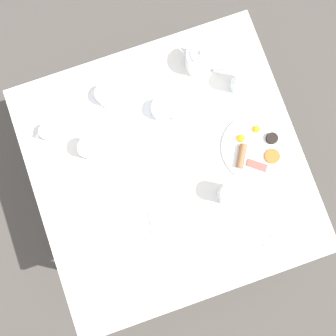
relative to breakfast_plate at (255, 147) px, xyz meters
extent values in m
plane|color=#4C4742|center=(0.36, -0.04, -0.77)|extent=(8.00, 8.00, 0.00)
cube|color=silver|center=(0.36, -0.04, -0.02)|extent=(1.09, 1.07, 0.03)
cylinder|color=brown|center=(-0.13, -0.52, -0.40)|extent=(0.04, 0.04, 0.73)
cylinder|color=brown|center=(0.86, -0.52, -0.40)|extent=(0.04, 0.04, 0.73)
cylinder|color=brown|center=(-0.13, 0.45, -0.40)|extent=(0.04, 0.04, 0.73)
cylinder|color=brown|center=(0.86, 0.45, -0.40)|extent=(0.04, 0.04, 0.73)
cylinder|color=white|center=(0.00, 0.00, 0.00)|extent=(0.28, 0.28, 0.01)
cylinder|color=white|center=(-0.03, -0.07, 0.00)|extent=(0.07, 0.07, 0.00)
sphere|color=yellow|center=(-0.03, -0.07, 0.02)|extent=(0.03, 0.03, 0.03)
cylinder|color=white|center=(0.05, -0.05, 0.00)|extent=(0.06, 0.06, 0.00)
sphere|color=yellow|center=(0.05, -0.05, 0.02)|extent=(0.03, 0.03, 0.03)
cylinder|color=brown|center=(0.07, 0.02, 0.02)|extent=(0.08, 0.10, 0.03)
cube|color=#B74C42|center=(0.02, 0.07, 0.01)|extent=(0.08, 0.08, 0.01)
cylinder|color=#D16023|center=(-0.05, 0.06, 0.01)|extent=(0.06, 0.06, 0.01)
cylinder|color=black|center=(-0.07, -0.01, 0.01)|extent=(0.05, 0.05, 0.02)
cylinder|color=white|center=(0.10, -0.41, 0.04)|extent=(0.12, 0.12, 0.10)
cylinder|color=white|center=(0.10, -0.41, 0.10)|extent=(0.08, 0.08, 0.01)
sphere|color=white|center=(0.10, -0.41, 0.11)|extent=(0.02, 0.02, 0.02)
cone|color=white|center=(0.15, -0.46, 0.05)|extent=(0.06, 0.05, 0.05)
torus|color=white|center=(0.05, -0.37, 0.04)|extent=(0.07, 0.06, 0.08)
cylinder|color=white|center=(0.50, -0.40, -0.01)|extent=(0.15, 0.15, 0.01)
cylinder|color=white|center=(0.50, -0.40, 0.02)|extent=(0.09, 0.09, 0.05)
cylinder|color=brown|center=(0.50, -0.40, 0.02)|extent=(0.08, 0.08, 0.04)
torus|color=white|center=(0.51, -0.35, 0.02)|extent=(0.01, 0.04, 0.04)
cylinder|color=white|center=(0.31, -0.27, -0.01)|extent=(0.15, 0.15, 0.01)
cylinder|color=white|center=(0.31, -0.27, 0.02)|extent=(0.09, 0.09, 0.05)
cylinder|color=brown|center=(0.31, -0.27, 0.02)|extent=(0.08, 0.08, 0.04)
torus|color=white|center=(0.28, -0.23, 0.02)|extent=(0.03, 0.04, 0.04)
cylinder|color=white|center=(-0.03, -0.27, 0.05)|extent=(0.08, 0.08, 0.12)
cylinder|color=white|center=(0.18, 0.14, 0.05)|extent=(0.08, 0.08, 0.11)
cylinder|color=white|center=(0.63, -0.21, 0.04)|extent=(0.08, 0.08, 0.10)
cylinder|color=white|center=(0.77, -0.33, 0.02)|extent=(0.06, 0.06, 0.06)
torus|color=white|center=(0.81, -0.33, 0.02)|extent=(0.04, 0.01, 0.04)
cube|color=white|center=(0.42, 0.17, -0.01)|extent=(0.19, 0.14, 0.01)
cube|color=silver|center=(0.79, 0.32, -0.01)|extent=(0.03, 0.18, 0.00)
cube|color=silver|center=(0.64, 0.01, -0.01)|extent=(0.20, 0.09, 0.00)
cube|color=silver|center=(0.07, 0.37, -0.01)|extent=(0.14, 0.08, 0.00)
cube|color=silver|center=(0.34, -0.05, -0.01)|extent=(0.15, 0.10, 0.00)
camera|label=1|loc=(0.41, 0.09, 1.32)|focal=35.00mm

